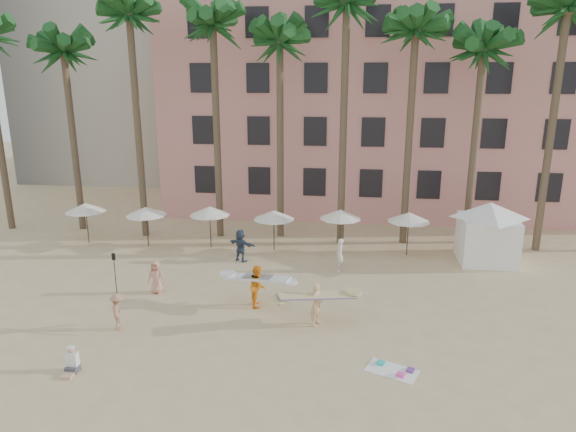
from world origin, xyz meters
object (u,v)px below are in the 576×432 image
Objects in this scene: carrier_white at (258,284)px; cabana at (488,227)px; carrier_yellow at (317,302)px; pink_hotel at (395,106)px.

cabana is at bearing 31.49° from carrier_white.
pink_hotel is at bearing 78.23° from carrier_yellow.
cabana is at bearing 44.48° from carrier_yellow.
carrier_white is (-2.83, 1.65, -0.05)m from carrier_yellow.
carrier_white is at bearing -109.65° from pink_hotel.
pink_hotel is at bearing 107.37° from cabana.
carrier_white is at bearing 149.65° from carrier_yellow.
pink_hotel reaches higher than carrier_yellow.
carrier_white is (-11.99, -7.35, -1.03)m from cabana.
pink_hotel is at bearing 70.35° from carrier_white.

